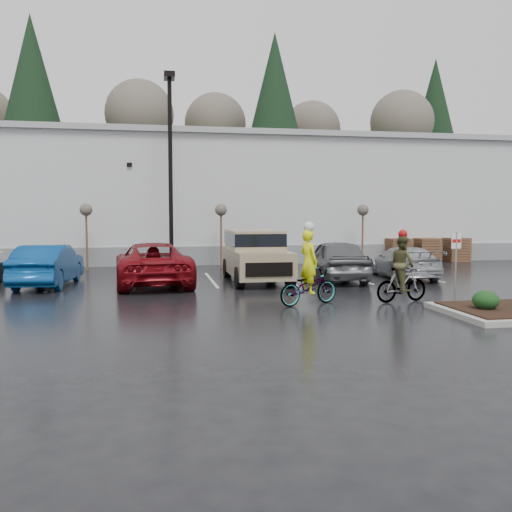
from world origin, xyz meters
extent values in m
plane|color=black|center=(0.00, 0.00, 0.00)|extent=(120.00, 120.00, 0.00)
cube|color=#BCBFC1|center=(0.00, 22.00, 3.50)|extent=(60.00, 15.00, 7.00)
cube|color=slate|center=(0.00, 14.45, 0.50)|extent=(60.00, 0.12, 1.00)
cube|color=#999B9E|center=(0.00, 22.00, 7.05)|extent=(60.50, 15.50, 0.30)
cube|color=#243817|center=(0.00, 45.00, 3.00)|extent=(80.00, 25.00, 6.00)
cylinder|color=black|center=(-4.00, 12.00, 4.50)|extent=(0.20, 0.20, 9.00)
cube|color=black|center=(-4.00, 12.00, 9.10)|extent=(0.50, 1.00, 0.25)
cylinder|color=#4D301F|center=(-8.00, 13.00, 1.40)|extent=(0.10, 0.10, 2.80)
sphere|color=#4A423B|center=(-8.00, 13.00, 2.90)|extent=(0.60, 0.60, 0.60)
cylinder|color=#4D301F|center=(-1.50, 13.00, 1.40)|extent=(0.10, 0.10, 2.80)
sphere|color=#4A423B|center=(-1.50, 13.00, 2.90)|extent=(0.60, 0.60, 0.60)
cylinder|color=#4D301F|center=(6.00, 13.00, 1.40)|extent=(0.10, 0.10, 2.80)
sphere|color=#4A423B|center=(6.00, 13.00, 2.90)|extent=(0.60, 0.60, 0.60)
cube|color=#4D301F|center=(8.50, 14.00, 0.68)|extent=(1.20, 1.20, 1.35)
cube|color=#4D301F|center=(10.20, 14.00, 0.68)|extent=(1.20, 1.20, 1.35)
cube|color=#4D301F|center=(12.00, 14.00, 0.68)|extent=(1.20, 1.20, 1.35)
ellipsoid|color=#123515|center=(4.00, -1.00, 0.41)|extent=(0.70, 0.70, 0.52)
cylinder|color=gray|center=(3.80, 0.20, 1.10)|extent=(0.05, 0.05, 2.20)
cube|color=white|center=(3.80, 0.20, 1.95)|extent=(0.30, 0.02, 0.45)
cube|color=red|center=(3.80, 0.19, 1.95)|extent=(0.26, 0.02, 0.10)
imported|color=navy|center=(-8.72, 7.35, 0.78)|extent=(2.02, 4.87, 1.57)
imported|color=maroon|center=(-4.85, 6.99, 0.81)|extent=(3.12, 6.03, 1.63)
imported|color=#5C5E61|center=(2.54, 7.13, 0.84)|extent=(2.46, 5.10, 1.68)
imported|color=#B0B2B8|center=(5.58, 7.25, 0.66)|extent=(2.09, 4.67, 1.33)
imported|color=#3F3F44|center=(-0.22, 1.50, 0.54)|extent=(2.18, 1.43, 1.08)
imported|color=#E4F00D|center=(-0.22, 1.50, 1.29)|extent=(0.67, 0.81, 1.89)
sphere|color=silver|center=(-0.22, 1.50, 2.34)|extent=(0.31, 0.31, 0.31)
imported|color=#3F3F44|center=(2.74, 1.45, 0.54)|extent=(1.79, 0.83, 1.08)
imported|color=#464525|center=(2.74, 1.45, 1.20)|extent=(0.60, 0.90, 1.70)
sphere|color=#990C0C|center=(2.74, 1.45, 2.10)|extent=(0.28, 0.28, 0.28)
camera|label=1|loc=(-4.66, -14.04, 2.75)|focal=38.00mm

